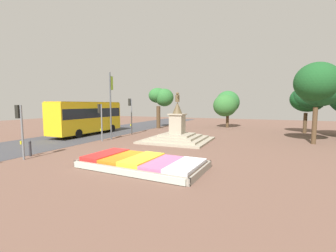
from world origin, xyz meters
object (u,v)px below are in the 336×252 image
kerb_bollard_mid_a (30,148)px  banner_pole (111,104)px  traffic_light_near_crossing (20,122)px  statue_monument (177,134)px  traffic_light_far_corner (131,110)px  traffic_light_mid_block (101,116)px  flower_planter (141,163)px  city_bus (87,116)px

kerb_bollard_mid_a → banner_pole: bearing=87.0°
banner_pole → traffic_light_near_crossing: bearing=-90.2°
statue_monument → traffic_light_near_crossing: 12.07m
traffic_light_far_corner → traffic_light_mid_block: bearing=-89.5°
flower_planter → kerb_bollard_mid_a: size_ratio=6.63×
statue_monument → traffic_light_near_crossing: bearing=-121.4°
city_bus → kerb_bollard_mid_a: city_bus is taller
traffic_light_near_crossing → traffic_light_far_corner: (-0.20, 12.49, 0.43)m
traffic_light_mid_block → kerb_bollard_mid_a: size_ratio=3.28×
flower_planter → traffic_light_mid_block: (-7.67, 6.02, 2.09)m
kerb_bollard_mid_a → traffic_light_mid_block: bearing=87.9°
statue_monument → city_bus: statue_monument is taller
flower_planter → traffic_light_mid_block: traffic_light_mid_block is taller
statue_monument → traffic_light_mid_block: statue_monument is taller
traffic_light_mid_block → banner_pole: banner_pole is taller
statue_monument → banner_pole: banner_pole is taller
traffic_light_mid_block → traffic_light_near_crossing: bearing=-88.8°
traffic_light_mid_block → banner_pole: 1.67m
kerb_bollard_mid_a → city_bus: bearing=113.2°
flower_planter → city_bus: bearing=143.2°
statue_monument → banner_pole: (-6.21, -1.52, 2.78)m
traffic_light_mid_block → city_bus: (-4.36, 2.98, -0.26)m
statue_monument → city_bus: (-10.75, 0.20, 1.44)m
traffic_light_mid_block → statue_monument: bearing=23.6°
traffic_light_near_crossing → kerb_bollard_mid_a: size_ratio=3.23×
traffic_light_far_corner → city_bus: bearing=-154.2°
flower_planter → kerb_bollard_mid_a: (-7.92, -0.61, 0.30)m
traffic_light_near_crossing → city_bus: (-4.51, 10.40, -0.23)m
traffic_light_far_corner → city_bus: size_ratio=0.44×
traffic_light_mid_block → kerb_bollard_mid_a: bearing=-92.1°
traffic_light_far_corner → traffic_light_near_crossing: bearing=-89.1°
flower_planter → traffic_light_far_corner: bearing=124.9°
flower_planter → traffic_light_far_corner: (-7.72, 11.08, 2.49)m
traffic_light_mid_block → banner_pole: size_ratio=0.53×
statue_monument → flower_planter: bearing=-81.7°
flower_planter → statue_monument: (-1.29, 8.80, 0.39)m
flower_planter → banner_pole: size_ratio=1.07×
statue_monument → banner_pole: size_ratio=0.91×
city_bus → kerb_bollard_mid_a: 10.57m
traffic_light_mid_block → city_bus: size_ratio=0.37×
city_bus → traffic_light_near_crossing: bearing=-66.5°
traffic_light_near_crossing → traffic_light_mid_block: size_ratio=0.99×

